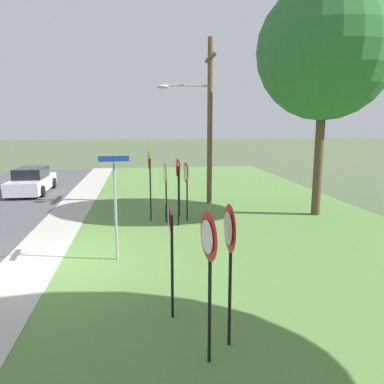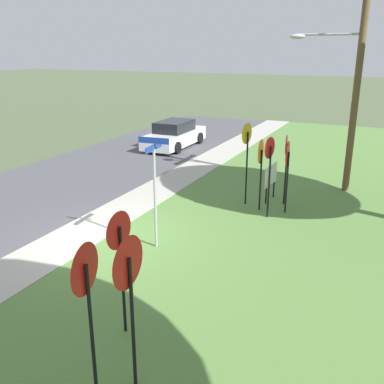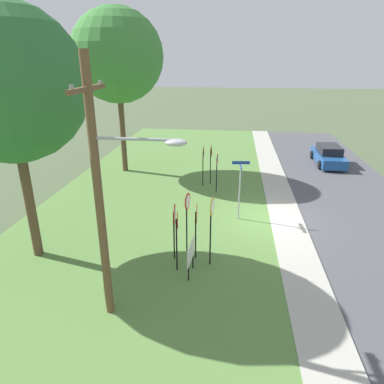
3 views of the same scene
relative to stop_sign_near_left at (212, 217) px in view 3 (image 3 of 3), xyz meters
name	(u,v)px [view 3 (image 3 of 3)]	position (x,y,z in m)	size (l,w,h in m)	color
ground_plane	(270,221)	(4.20, -2.58, -2.00)	(160.00, 160.00, 0.00)	#4C5B3D
road_asphalt	(374,226)	(4.20, -7.38, -1.99)	(44.00, 6.40, 0.01)	#4C4C51
sidewalk_strip	(287,221)	(4.20, -3.38, -1.97)	(44.00, 1.60, 0.06)	#ADAA9E
grass_median	(149,214)	(4.20, 3.42, -1.98)	(44.00, 12.00, 0.04)	#567F3D
stop_sign_near_left	(212,217)	(0.00, 0.00, 0.00)	(0.67, 0.13, 2.72)	black
stop_sign_near_right	(197,220)	(0.35, 0.58, -0.29)	(0.76, 0.11, 2.30)	black
stop_sign_far_left	(175,220)	(0.23, 1.39, -0.29)	(0.77, 0.12, 2.29)	black
stop_sign_far_center	(187,210)	(0.87, 1.00, -0.17)	(0.64, 0.14, 2.50)	black
stop_sign_far_right	(177,230)	(-0.52, 1.17, -0.30)	(0.62, 0.13, 2.33)	black
yield_sign_near_left	(204,156)	(8.64, 1.06, -0.10)	(0.80, 0.10, 2.49)	black
yield_sign_near_right	(211,155)	(9.06, 0.64, -0.11)	(0.76, 0.15, 2.47)	black
yield_sign_far_left	(217,164)	(7.57, 0.18, -0.22)	(0.69, 0.11, 2.35)	black
street_name_post	(240,185)	(4.16, -1.05, -0.23)	(0.96, 0.81, 2.90)	#9EA0A8
utility_pole	(105,187)	(-2.98, 2.70, 2.15)	(2.10, 2.54, 7.53)	brown
notice_board	(191,254)	(-0.73, 0.66, -1.13)	(1.10, 0.11, 1.25)	black
oak_tree_left	(8,85)	(-0.08, 6.87, 4.53)	(5.29, 5.29, 9.15)	brown
oak_tree_right	(117,56)	(11.07, 6.72, 5.44)	(5.74, 5.74, 10.29)	brown
parked_sedan_distant	(328,155)	(14.51, -7.63, -1.35)	(4.48, 1.91, 1.39)	#1E4C8C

